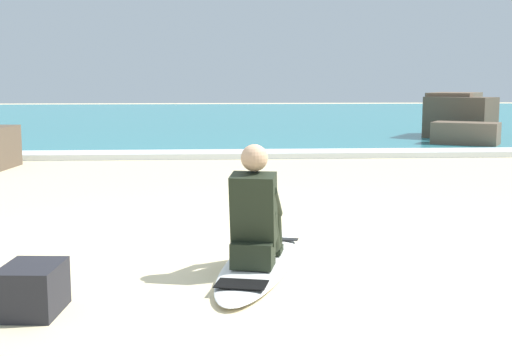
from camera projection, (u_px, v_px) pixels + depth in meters
The scene contains 7 objects.
ground_plane at pixel (266, 249), 6.16m from camera, with size 80.00×80.00×0.00m, color beige.
sea at pixel (223, 117), 27.12m from camera, with size 80.00×28.00×0.10m, color teal.
breaking_foam at pixel (236, 154), 13.58m from camera, with size 80.00×0.90×0.11m, color white.
surfboard_main at pixel (260, 261), 5.61m from camera, with size 1.07×2.44×0.08m.
surfer_seated at pixel (255, 218), 5.38m from camera, with size 0.48×0.76×0.95m.
rock_outcrop_distant at pixel (470, 121), 16.90m from camera, with size 4.51×3.94×1.20m.
beach_bag at pixel (32, 289), 4.46m from camera, with size 0.36×0.48×0.32m, color #232328.
Camera 1 is at (-0.49, -5.99, 1.51)m, focal length 48.12 mm.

